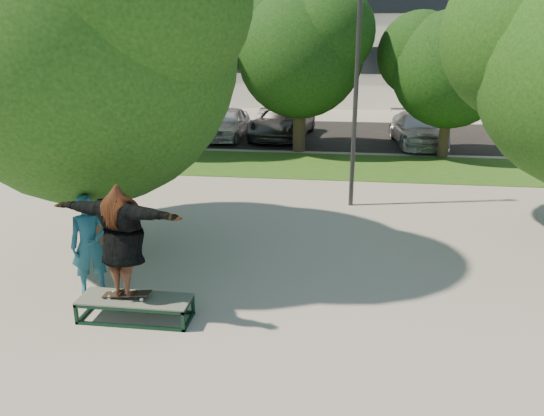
# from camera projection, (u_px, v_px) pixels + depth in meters

# --- Properties ---
(ground) EXTENTS (120.00, 120.00, 0.00)m
(ground) POSITION_uv_depth(u_px,v_px,m) (298.00, 283.00, 9.84)
(ground) COLOR gray
(ground) RESTS_ON ground
(grass_strip) EXTENTS (30.00, 4.00, 0.02)m
(grass_strip) POSITION_uv_depth(u_px,v_px,m) (349.00, 167.00, 18.67)
(grass_strip) COLOR #214714
(grass_strip) RESTS_ON ground
(asphalt_strip) EXTENTS (40.00, 8.00, 0.01)m
(asphalt_strip) POSITION_uv_depth(u_px,v_px,m) (327.00, 134.00, 24.93)
(asphalt_strip) COLOR black
(asphalt_strip) RESTS_ON ground
(tree_left) EXTENTS (6.96, 5.95, 7.12)m
(tree_left) POSITION_uv_depth(u_px,v_px,m) (82.00, 34.00, 10.05)
(tree_left) COLOR #38281E
(tree_left) RESTS_ON ground
(bg_tree_left) EXTENTS (5.28, 4.51, 5.77)m
(bg_tree_left) POSITION_uv_depth(u_px,v_px,m) (151.00, 55.00, 19.96)
(bg_tree_left) COLOR #38281E
(bg_tree_left) RESTS_ON ground
(bg_tree_mid) EXTENTS (5.76, 4.92, 6.24)m
(bg_tree_mid) POSITION_uv_depth(u_px,v_px,m) (299.00, 47.00, 20.13)
(bg_tree_mid) COLOR #38281E
(bg_tree_mid) RESTS_ON ground
(bg_tree_right) EXTENTS (5.04, 4.31, 5.43)m
(bg_tree_right) POSITION_uv_depth(u_px,v_px,m) (449.00, 62.00, 19.12)
(bg_tree_right) COLOR #38281E
(bg_tree_right) RESTS_ON ground
(lamppost) EXTENTS (0.25, 0.15, 6.11)m
(lamppost) POSITION_uv_depth(u_px,v_px,m) (356.00, 87.00, 13.46)
(lamppost) COLOR #2D2D30
(lamppost) RESTS_ON ground
(grind_box) EXTENTS (1.80, 0.60, 0.38)m
(grind_box) POSITION_uv_depth(u_px,v_px,m) (136.00, 309.00, 8.54)
(grind_box) COLOR black
(grind_box) RESTS_ON ground
(skater_rig) EXTENTS (2.31, 1.05, 1.89)m
(skater_rig) POSITION_uv_depth(u_px,v_px,m) (122.00, 241.00, 8.19)
(skater_rig) COLOR white
(skater_rig) RESTS_ON grind_box
(bystander) EXTENTS (0.78, 0.69, 1.79)m
(bystander) POSITION_uv_depth(u_px,v_px,m) (90.00, 245.00, 9.27)
(bystander) COLOR #1A5165
(bystander) RESTS_ON ground
(car_silver_a) EXTENTS (1.70, 4.11, 1.39)m
(car_silver_a) POSITION_uv_depth(u_px,v_px,m) (226.00, 123.00, 23.61)
(car_silver_a) COLOR silver
(car_silver_a) RESTS_ON asphalt_strip
(car_dark) EXTENTS (1.43, 3.88, 1.27)m
(car_dark) POSITION_uv_depth(u_px,v_px,m) (274.00, 124.00, 23.95)
(car_dark) COLOR black
(car_dark) RESTS_ON asphalt_strip
(car_grey) EXTENTS (2.82, 5.32, 1.43)m
(car_grey) POSITION_uv_depth(u_px,v_px,m) (282.00, 122.00, 23.85)
(car_grey) COLOR #535358
(car_grey) RESTS_ON asphalt_strip
(car_silver_b) EXTENTS (2.25, 4.73, 1.33)m
(car_silver_b) POSITION_uv_depth(u_px,v_px,m) (417.00, 129.00, 22.26)
(car_silver_b) COLOR #BCBCC1
(car_silver_b) RESTS_ON asphalt_strip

